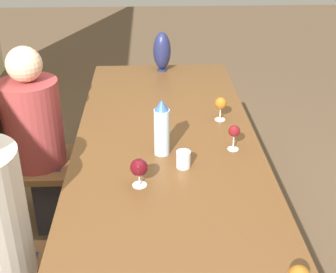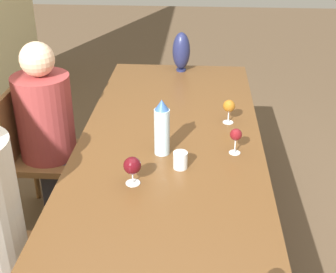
# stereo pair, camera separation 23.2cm
# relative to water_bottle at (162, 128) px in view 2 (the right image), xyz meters

# --- Properties ---
(ground_plane) EXTENTS (14.00, 14.00, 0.00)m
(ground_plane) POSITION_rel_water_bottle_xyz_m (-0.04, -0.03, -0.90)
(ground_plane) COLOR brown
(dining_table) EXTENTS (2.81, 0.98, 0.75)m
(dining_table) POSITION_rel_water_bottle_xyz_m (-0.04, -0.03, -0.21)
(dining_table) COLOR brown
(dining_table) RESTS_ON ground_plane
(water_bottle) EXTENTS (0.08, 0.08, 0.29)m
(water_bottle) POSITION_rel_water_bottle_xyz_m (0.00, 0.00, 0.00)
(water_bottle) COLOR silver
(water_bottle) RESTS_ON dining_table
(water_tumbler) EXTENTS (0.07, 0.07, 0.08)m
(water_tumbler) POSITION_rel_water_bottle_xyz_m (-0.14, -0.10, -0.10)
(water_tumbler) COLOR silver
(water_tumbler) RESTS_ON dining_table
(vase) EXTENTS (0.13, 0.13, 0.29)m
(vase) POSITION_rel_water_bottle_xyz_m (1.24, -0.04, 0.01)
(vase) COLOR #1E234C
(vase) RESTS_ON dining_table
(wine_glass_2) EXTENTS (0.07, 0.07, 0.14)m
(wine_glass_2) POSITION_rel_water_bottle_xyz_m (0.38, -0.35, -0.04)
(wine_glass_2) COLOR silver
(wine_glass_2) RESTS_ON dining_table
(wine_glass_3) EXTENTS (0.06, 0.06, 0.14)m
(wine_glass_3) POSITION_rel_water_bottle_xyz_m (0.03, -0.37, -0.04)
(wine_glass_3) COLOR silver
(wine_glass_3) RESTS_ON dining_table
(wine_glass_4) EXTENTS (0.08, 0.08, 0.14)m
(wine_glass_4) POSITION_rel_water_bottle_xyz_m (-0.29, 0.11, -0.05)
(wine_glass_4) COLOR silver
(wine_glass_4) RESTS_ON dining_table
(chair_far) EXTENTS (0.44, 0.44, 0.89)m
(chair_far) POSITION_rel_water_bottle_xyz_m (0.43, 0.81, -0.40)
(chair_far) COLOR brown
(chair_far) RESTS_ON ground_plane
(person_far) EXTENTS (0.34, 0.34, 1.19)m
(person_far) POSITION_rel_water_bottle_xyz_m (0.43, 0.73, -0.26)
(person_far) COLOR #2D2D38
(person_far) RESTS_ON ground_plane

